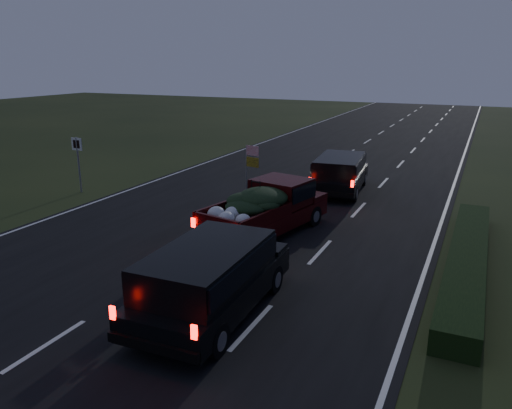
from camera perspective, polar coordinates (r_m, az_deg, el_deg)
The scene contains 7 objects.
ground at distance 15.10m, azimuth -8.87°, elevation -6.49°, with size 120.00×120.00×0.00m, color black.
road_asphalt at distance 15.10m, azimuth -8.87°, elevation -6.46°, with size 14.00×120.00×0.02m, color black.
hedge_row at distance 15.51m, azimuth 22.98°, elevation -5.83°, with size 1.00×10.00×0.60m, color black.
route_sign at distance 23.62m, azimuth -19.69°, elevation 5.22°, with size 0.55×0.08×2.50m.
pickup_truck at distance 16.96m, azimuth 1.23°, elevation -0.15°, with size 2.93×5.38×2.67m.
lead_suv at distance 22.69m, azimuth 9.56°, elevation 3.87°, with size 2.43×4.86×1.34m.
rear_suv at distance 11.58m, azimuth -5.32°, elevation -7.90°, with size 2.36×4.95×1.41m.
Camera 1 is at (7.88, -11.51, 5.78)m, focal length 35.00 mm.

